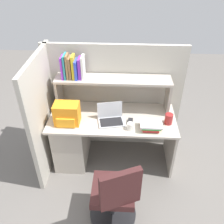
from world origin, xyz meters
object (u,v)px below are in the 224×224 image
(laptop, at_px, (111,117))
(office_chair, at_px, (115,198))
(computer_mouse, at_px, (130,121))
(paper_cup, at_px, (130,126))
(backpack, at_px, (67,114))
(snack_canister, at_px, (169,119))

(laptop, height_order, office_chair, laptop)
(computer_mouse, distance_m, paper_cup, 0.14)
(backpack, xyz_separation_m, snack_canister, (1.23, 0.05, -0.06))
(laptop, relative_size, paper_cup, 4.01)
(backpack, xyz_separation_m, paper_cup, (0.77, -0.09, -0.09))
(computer_mouse, bearing_deg, backpack, -170.76)
(backpack, distance_m, office_chair, 1.11)
(snack_canister, height_order, office_chair, office_chair)
(paper_cup, bearing_deg, office_chair, -101.78)
(computer_mouse, bearing_deg, laptop, -178.53)
(backpack, relative_size, computer_mouse, 2.88)
(snack_canister, bearing_deg, paper_cup, -163.50)
(laptop, distance_m, backpack, 0.53)
(computer_mouse, relative_size, paper_cup, 1.18)
(paper_cup, distance_m, office_chair, 0.82)
(computer_mouse, xyz_separation_m, office_chair, (-0.15, -0.85, -0.35))
(backpack, relative_size, paper_cup, 3.41)
(snack_canister, xyz_separation_m, office_chair, (-0.61, -0.85, -0.40))
(backpack, xyz_separation_m, office_chair, (0.62, -0.80, -0.47))
(office_chair, bearing_deg, paper_cup, -124.26)
(backpack, relative_size, snack_canister, 2.21)
(paper_cup, distance_m, snack_canister, 0.48)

